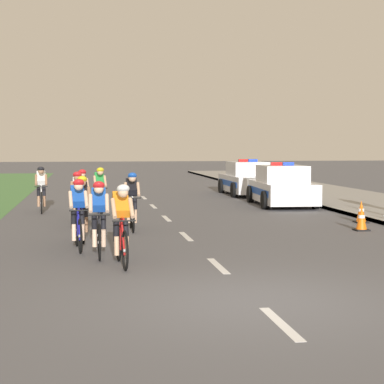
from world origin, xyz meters
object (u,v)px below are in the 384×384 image
(police_car_second, at_px, (247,180))
(cyclist_lead, at_px, (122,224))
(cyclist_fourth, at_px, (82,207))
(cyclist_third, at_px, (78,213))
(cyclist_seventh, at_px, (82,194))
(cyclist_second, at_px, (99,218))
(cyclist_eighth, at_px, (100,191))
(cyclist_sixth, at_px, (78,199))
(traffic_cone_near, at_px, (362,219))
(police_car_nearest, at_px, (281,187))
(traffic_cone_mid, at_px, (361,212))
(cyclist_fifth, at_px, (132,201))
(cyclist_ninth, at_px, (41,189))

(police_car_second, bearing_deg, cyclist_lead, -111.25)
(cyclist_fourth, bearing_deg, cyclist_third, -93.02)
(cyclist_seventh, bearing_deg, cyclist_second, -86.54)
(cyclist_fourth, relative_size, cyclist_eighth, 1.00)
(cyclist_second, relative_size, cyclist_sixth, 1.00)
(cyclist_fourth, bearing_deg, cyclist_seventh, 90.51)
(police_car_second, height_order, traffic_cone_near, police_car_second)
(cyclist_seventh, bearing_deg, police_car_nearest, 28.47)
(traffic_cone_mid, bearing_deg, cyclist_seventh, 168.10)
(cyclist_fifth, xyz_separation_m, traffic_cone_mid, (6.60, 0.70, -0.48))
(cyclist_third, relative_size, traffic_cone_mid, 2.69)
(cyclist_fifth, bearing_deg, cyclist_eighth, 100.82)
(cyclist_lead, bearing_deg, traffic_cone_near, 32.45)
(cyclist_eighth, height_order, police_car_nearest, police_car_nearest)
(cyclist_eighth, height_order, traffic_cone_mid, cyclist_eighth)
(cyclist_third, height_order, police_car_second, police_car_second)
(police_car_second, bearing_deg, cyclist_ninth, -142.86)
(cyclist_third, height_order, cyclist_fifth, same)
(cyclist_fifth, bearing_deg, cyclist_sixth, 151.65)
(cyclist_eighth, height_order, traffic_cone_near, cyclist_eighth)
(cyclist_lead, height_order, cyclist_fourth, same)
(cyclist_sixth, distance_m, traffic_cone_near, 7.49)
(cyclist_second, relative_size, cyclist_ninth, 1.00)
(cyclist_fifth, height_order, police_car_nearest, police_car_nearest)
(cyclist_eighth, bearing_deg, cyclist_seventh, -109.76)
(cyclist_third, bearing_deg, cyclist_sixth, 90.68)
(traffic_cone_mid, bearing_deg, police_car_second, 93.62)
(cyclist_eighth, bearing_deg, police_car_nearest, 19.55)
(cyclist_ninth, height_order, traffic_cone_near, cyclist_ninth)
(cyclist_third, height_order, cyclist_fourth, same)
(traffic_cone_near, bearing_deg, cyclist_fourth, -174.31)
(cyclist_third, relative_size, traffic_cone_near, 2.69)
(cyclist_lead, height_order, cyclist_seventh, same)
(cyclist_seventh, xyz_separation_m, police_car_second, (7.22, 9.17, -0.11))
(cyclist_fifth, bearing_deg, cyclist_lead, -95.99)
(cyclist_ninth, bearing_deg, cyclist_second, -79.27)
(cyclist_lead, height_order, cyclist_second, same)
(cyclist_third, xyz_separation_m, cyclist_sixth, (-0.04, 3.76, 0.00))
(cyclist_seventh, bearing_deg, cyclist_lead, -84.02)
(cyclist_third, relative_size, cyclist_eighth, 1.00)
(cyclist_third, distance_m, cyclist_fifth, 3.30)
(cyclist_second, bearing_deg, cyclist_third, 113.77)
(cyclist_fourth, distance_m, cyclist_ninth, 6.87)
(cyclist_second, bearing_deg, traffic_cone_mid, 31.80)
(cyclist_second, xyz_separation_m, cyclist_third, (-0.42, 0.95, 0.00))
(cyclist_third, bearing_deg, cyclist_fourth, 86.98)
(cyclist_fourth, xyz_separation_m, police_car_nearest, (7.19, 7.95, -0.11))
(police_car_nearest, xyz_separation_m, traffic_cone_mid, (0.69, -5.58, -0.37))
(traffic_cone_near, bearing_deg, cyclist_fifth, 170.81)
(cyclist_third, distance_m, police_car_nearest, 11.79)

